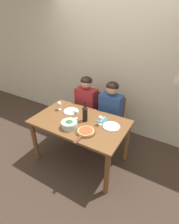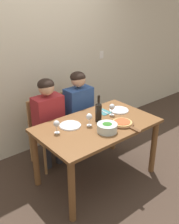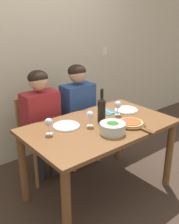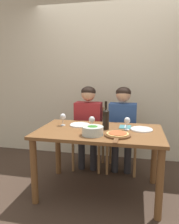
% 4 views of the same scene
% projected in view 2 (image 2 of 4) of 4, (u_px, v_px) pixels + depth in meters
% --- Properties ---
extents(ground_plane, '(40.00, 40.00, 0.00)m').
position_uv_depth(ground_plane, '(96.00, 177.00, 3.41)').
color(ground_plane, '#3D2D23').
extents(back_wall, '(10.00, 0.06, 2.70)m').
position_uv_depth(back_wall, '(42.00, 58.00, 3.68)').
color(back_wall, beige).
rests_on(back_wall, ground).
extents(dining_table, '(1.43, 0.86, 0.77)m').
position_uv_depth(dining_table, '(97.00, 133.00, 3.14)').
color(dining_table, brown).
rests_on(dining_table, ground).
extents(chair_left, '(0.42, 0.42, 0.90)m').
position_uv_depth(chair_left, '(46.00, 129.00, 3.56)').
color(chair_left, '#9E7042').
rests_on(chair_left, ground).
extents(chair_right, '(0.42, 0.42, 0.90)m').
position_uv_depth(chair_right, '(75.00, 119.00, 3.85)').
color(chair_right, '#9E7042').
rests_on(chair_right, ground).
extents(person_woman, '(0.47, 0.51, 1.23)m').
position_uv_depth(person_woman, '(49.00, 115.00, 3.38)').
color(person_woman, '#28282D').
rests_on(person_woman, ground).
extents(person_man, '(0.47, 0.51, 1.23)m').
position_uv_depth(person_man, '(79.00, 106.00, 3.67)').
color(person_man, '#28282D').
rests_on(person_man, ground).
extents(wine_bottle, '(0.08, 0.08, 0.33)m').
position_uv_depth(wine_bottle, '(99.00, 111.00, 3.11)').
color(wine_bottle, black).
rests_on(wine_bottle, dining_table).
extents(broccoli_bowl, '(0.23, 0.23, 0.10)m').
position_uv_depth(broccoli_bowl, '(107.00, 128.00, 2.90)').
color(broccoli_bowl, silver).
rests_on(broccoli_bowl, dining_table).
extents(dinner_plate_left, '(0.25, 0.25, 0.02)m').
position_uv_depth(dinner_plate_left, '(70.00, 125.00, 3.04)').
color(dinner_plate_left, white).
rests_on(dinner_plate_left, dining_table).
extents(dinner_plate_right, '(0.25, 0.25, 0.02)m').
position_uv_depth(dinner_plate_right, '(119.00, 110.00, 3.43)').
color(dinner_plate_right, white).
rests_on(dinner_plate_right, dining_table).
extents(pizza_on_board, '(0.27, 0.41, 0.04)m').
position_uv_depth(pizza_on_board, '(123.00, 123.00, 3.07)').
color(pizza_on_board, brown).
rests_on(pizza_on_board, dining_table).
extents(wine_glass_left, '(0.07, 0.07, 0.15)m').
position_uv_depth(wine_glass_left, '(57.00, 124.00, 2.85)').
color(wine_glass_left, silver).
rests_on(wine_glass_left, dining_table).
extents(wine_glass_right, '(0.07, 0.07, 0.15)m').
position_uv_depth(wine_glass_right, '(112.00, 107.00, 3.27)').
color(wine_glass_right, silver).
rests_on(wine_glass_right, dining_table).
extents(wine_glass_centre, '(0.07, 0.07, 0.15)m').
position_uv_depth(wine_glass_centre, '(89.00, 117.00, 3.01)').
color(wine_glass_centre, silver).
rests_on(wine_glass_centre, dining_table).
extents(fork_on_napkin, '(0.14, 0.18, 0.01)m').
position_uv_depth(fork_on_napkin, '(103.00, 112.00, 3.39)').
color(fork_on_napkin, '#387075').
rests_on(fork_on_napkin, dining_table).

